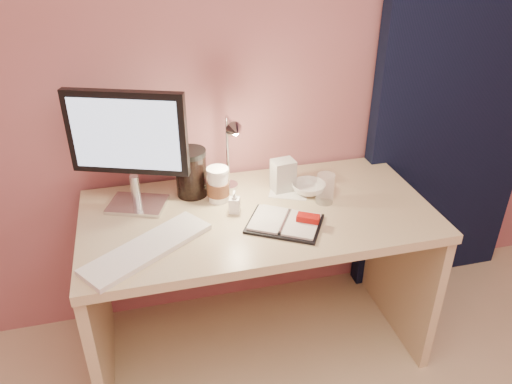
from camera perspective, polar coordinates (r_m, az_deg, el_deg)
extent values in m
plane|color=#AE6572|center=(2.13, -2.29, 15.05)|extent=(3.50, 0.00, 3.50)
cube|color=black|center=(2.54, 22.46, 11.83)|extent=(0.85, 0.08, 2.20)
cube|color=tan|center=(2.01, 0.25, -2.70)|extent=(1.40, 0.70, 0.04)
cube|color=tan|center=(2.20, -17.63, -12.95)|extent=(0.04, 0.66, 0.69)
cube|color=tan|center=(2.45, 15.95, -7.69)|extent=(0.04, 0.66, 0.69)
cube|color=tan|center=(2.45, -1.69, -4.78)|extent=(1.32, 0.03, 0.55)
cube|color=silver|center=(2.09, -13.39, -1.40)|extent=(0.27, 0.23, 0.02)
cylinder|color=silver|center=(2.05, -13.61, 0.25)|extent=(0.04, 0.04, 0.12)
cube|color=black|center=(1.95, -14.48, 6.66)|extent=(0.44, 0.20, 0.33)
cube|color=#ADC8EB|center=(1.92, -14.13, 6.38)|extent=(0.38, 0.15, 0.28)
cube|color=white|center=(1.82, -12.27, -6.30)|extent=(0.49, 0.40, 0.02)
cube|color=black|center=(1.92, 3.29, -3.64)|extent=(0.34, 0.32, 0.01)
cube|color=silver|center=(1.93, 1.36, -3.11)|extent=(0.19, 0.22, 0.01)
cube|color=silver|center=(1.90, 5.25, -3.71)|extent=(0.19, 0.22, 0.01)
cube|color=#A3130D|center=(1.91, 5.98, -2.98)|extent=(0.10, 0.08, 0.02)
cube|color=silver|center=(2.15, 3.84, 0.25)|extent=(0.21, 0.21, 0.00)
cube|color=silver|center=(1.98, 2.02, -2.65)|extent=(0.18, 0.18, 0.00)
cylinder|color=white|center=(2.05, -4.35, 0.70)|extent=(0.08, 0.08, 0.14)
cylinder|color=brown|center=(2.05, -4.34, 0.45)|extent=(0.09, 0.09, 0.06)
cylinder|color=white|center=(2.01, -4.43, 2.54)|extent=(0.09, 0.09, 0.01)
cylinder|color=white|center=(2.05, 7.91, 0.38)|extent=(0.07, 0.07, 0.13)
imported|color=white|center=(2.13, 6.03, 0.46)|extent=(0.18, 0.18, 0.04)
imported|color=white|center=(1.98, -2.48, -1.11)|extent=(0.05, 0.06, 0.09)
cylinder|color=black|center=(2.09, -7.41, 1.94)|extent=(0.13, 0.13, 0.18)
cube|color=silver|center=(2.12, 3.12, 1.91)|extent=(0.10, 0.09, 0.14)
cylinder|color=silver|center=(2.17, -3.15, 0.75)|extent=(0.08, 0.08, 0.01)
cylinder|color=silver|center=(2.10, -3.27, 4.61)|extent=(0.01, 0.01, 0.31)
cone|color=silver|center=(1.91, -2.71, 6.87)|extent=(0.07, 0.06, 0.06)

